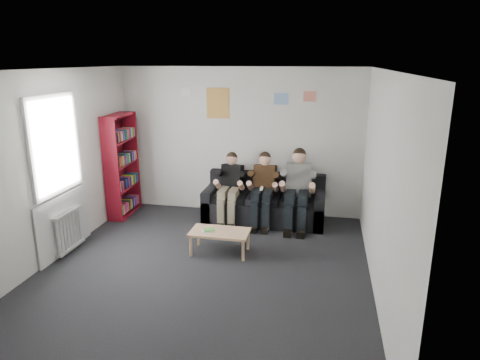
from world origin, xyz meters
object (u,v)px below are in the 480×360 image
object	(u,v)px
person_middle	(263,190)
person_right	(297,190)
sofa	(264,205)
person_left	(230,188)
bookshelf	(122,165)
coffee_table	(220,234)

from	to	relation	value
person_middle	person_right	bearing A→B (deg)	2.87
sofa	person_left	size ratio (longest dim) A/B	1.71
bookshelf	person_right	distance (m)	3.23
coffee_table	person_left	bearing A→B (deg)	95.91
person_left	person_right	distance (m)	1.19
person_middle	person_right	distance (m)	0.59
coffee_table	person_left	distance (m)	1.34
sofa	coffee_table	world-z (taller)	sofa
bookshelf	coffee_table	bearing A→B (deg)	-35.97
bookshelf	person_middle	bearing A→B (deg)	-5.11
coffee_table	person_right	xyz separation A→B (m)	(1.05, 1.29, 0.36)
sofa	bookshelf	distance (m)	2.71
person_left	bookshelf	bearing A→B (deg)	-170.36
bookshelf	person_middle	size ratio (longest dim) A/B	1.48
person_middle	coffee_table	bearing A→B (deg)	-106.24
sofa	person_right	xyz separation A→B (m)	(0.59, -0.20, 0.37)
coffee_table	person_middle	distance (m)	1.41
person_left	sofa	bearing A→B (deg)	27.58
person_right	sofa	bearing A→B (deg)	155.63
bookshelf	person_middle	xyz separation A→B (m)	(2.62, 0.00, -0.31)
bookshelf	person_right	world-z (taller)	bookshelf
coffee_table	person_left	world-z (taller)	person_left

